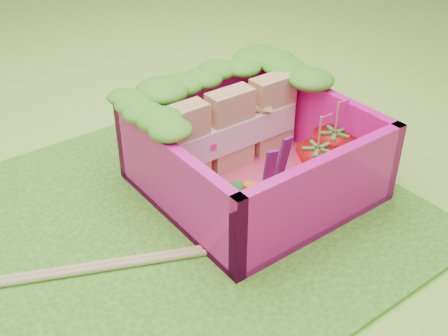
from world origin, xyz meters
TOP-DOWN VIEW (x-y plane):
  - ground at (0.00, 0.00)m, footprint 14.00×14.00m
  - placemat at (0.00, 0.00)m, footprint 2.60×2.60m
  - bento_floor at (0.49, -0.05)m, footprint 1.30×1.30m
  - bento_box at (0.49, -0.05)m, footprint 1.30×1.30m
  - lettuce_ruffle at (0.49, 0.43)m, footprint 1.43×0.83m
  - sandwich_stack at (0.50, 0.21)m, footprint 1.06×0.18m
  - broccoli at (0.07, -0.31)m, footprint 0.33×0.33m
  - carrot_sticks at (0.23, -0.36)m, footprint 0.15×0.08m
  - purple_wedges at (0.53, -0.22)m, footprint 0.24×0.09m
  - strawberry_left at (0.77, -0.33)m, footprint 0.28×0.28m
  - strawberry_right at (0.99, -0.27)m, footprint 0.29×0.29m
  - snap_peas at (0.90, -0.28)m, footprint 0.58×0.56m
  - chopsticks at (-1.06, 0.02)m, footprint 2.10×0.95m

SIDE VIEW (x-z plane):
  - ground at x=0.00m, z-range 0.00..0.00m
  - placemat at x=0.00m, z-range 0.00..0.03m
  - chopsticks at x=-1.06m, z-range 0.03..0.07m
  - bento_floor at x=0.49m, z-range 0.03..0.08m
  - snap_peas at x=0.90m, z-range 0.08..0.13m
  - carrot_sticks at x=0.23m, z-range 0.07..0.35m
  - strawberry_left at x=0.77m, z-range -0.03..0.49m
  - strawberry_right at x=0.99m, z-range -0.04..0.50m
  - purple_wedges at x=0.53m, z-range 0.08..0.46m
  - broccoli at x=0.07m, z-range 0.14..0.41m
  - bento_box at x=0.49m, z-range 0.03..0.58m
  - sandwich_stack at x=0.50m, z-range 0.07..0.64m
  - lettuce_ruffle at x=0.49m, z-range 0.58..0.69m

